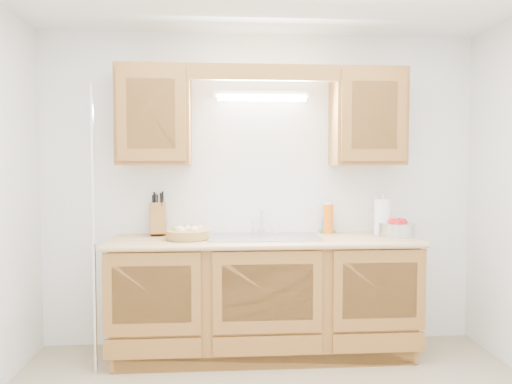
{
  "coord_description": "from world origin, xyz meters",
  "views": [
    {
      "loc": [
        -0.33,
        -2.54,
        1.44
      ],
      "look_at": [
        -0.08,
        0.85,
        1.27
      ],
      "focal_mm": 35.0,
      "sensor_mm": 36.0,
      "label": 1
    }
  ],
  "objects": [
    {
      "name": "room",
      "position": [
        0.0,
        0.0,
        1.25
      ],
      "size": [
        3.52,
        3.5,
        2.5
      ],
      "color": "tan",
      "rests_on": "ground"
    },
    {
      "name": "base_cabinets",
      "position": [
        0.0,
        1.2,
        0.44
      ],
      "size": [
        2.2,
        0.6,
        0.86
      ],
      "primitive_type": "cube",
      "color": "brown",
      "rests_on": "ground"
    },
    {
      "name": "countertop",
      "position": [
        0.0,
        1.19,
        0.88
      ],
      "size": [
        2.3,
        0.63,
        0.04
      ],
      "primitive_type": "cube",
      "color": "#E2B576",
      "rests_on": "base_cabinets"
    },
    {
      "name": "upper_cabinet_left",
      "position": [
        -0.83,
        1.33,
        1.83
      ],
      "size": [
        0.55,
        0.33,
        0.75
      ],
      "primitive_type": "cube",
      "color": "brown",
      "rests_on": "room"
    },
    {
      "name": "upper_cabinet_right",
      "position": [
        0.83,
        1.33,
        1.83
      ],
      "size": [
        0.55,
        0.33,
        0.75
      ],
      "primitive_type": "cube",
      "color": "brown",
      "rests_on": "room"
    },
    {
      "name": "valance",
      "position": [
        0.0,
        1.19,
        2.14
      ],
      "size": [
        2.2,
        0.05,
        0.12
      ],
      "primitive_type": "cube",
      "color": "brown",
      "rests_on": "room"
    },
    {
      "name": "fluorescent_fixture",
      "position": [
        0.0,
        1.42,
        2.0
      ],
      "size": [
        0.76,
        0.08,
        0.08
      ],
      "color": "white",
      "rests_on": "room"
    },
    {
      "name": "sink",
      "position": [
        0.0,
        1.21,
        0.83
      ],
      "size": [
        0.84,
        0.46,
        0.36
      ],
      "color": "#9E9EA3",
      "rests_on": "countertop"
    },
    {
      "name": "wire_shelf_pole",
      "position": [
        -1.2,
        0.94,
        1.0
      ],
      "size": [
        0.03,
        0.03,
        2.0
      ],
      "primitive_type": "cylinder",
      "color": "silver",
      "rests_on": "ground"
    },
    {
      "name": "outlet_plate",
      "position": [
        0.95,
        1.49,
        1.15
      ],
      "size": [
        0.08,
        0.01,
        0.12
      ],
      "primitive_type": "cube",
      "color": "white",
      "rests_on": "room"
    },
    {
      "name": "fruit_basket",
      "position": [
        -0.57,
        1.17,
        0.94
      ],
      "size": [
        0.4,
        0.4,
        0.1
      ],
      "rotation": [
        0.0,
        0.0,
        -0.26
      ],
      "color": "#B48848",
      "rests_on": "countertop"
    },
    {
      "name": "knife_block",
      "position": [
        -0.82,
        1.4,
        1.03
      ],
      "size": [
        0.16,
        0.22,
        0.36
      ],
      "rotation": [
        0.0,
        0.0,
        0.17
      ],
      "color": "brown",
      "rests_on": "countertop"
    },
    {
      "name": "orange_canister",
      "position": [
        0.54,
        1.41,
        1.02
      ],
      "size": [
        0.09,
        0.09,
        0.25
      ],
      "rotation": [
        0.0,
        0.0,
        0.17
      ],
      "color": "orange",
      "rests_on": "countertop"
    },
    {
      "name": "soap_bottle",
      "position": [
        0.54,
        1.44,
        0.99
      ],
      "size": [
        0.09,
        0.09,
        0.18
      ],
      "primitive_type": "imported",
      "rotation": [
        0.0,
        0.0,
        -0.18
      ],
      "color": "blue",
      "rests_on": "countertop"
    },
    {
      "name": "sponge",
      "position": [
        0.54,
        1.44,
        0.91
      ],
      "size": [
        0.12,
        0.09,
        0.02
      ],
      "rotation": [
        0.0,
        0.0,
        0.13
      ],
      "color": "#CC333F",
      "rests_on": "countertop"
    },
    {
      "name": "paper_towel",
      "position": [
        0.95,
        1.29,
        1.04
      ],
      "size": [
        0.16,
        0.16,
        0.34
      ],
      "rotation": [
        0.0,
        0.0,
        -0.03
      ],
      "color": "silver",
      "rests_on": "countertop"
    },
    {
      "name": "apple_bowl",
      "position": [
        1.03,
        1.2,
        0.96
      ],
      "size": [
        0.29,
        0.29,
        0.14
      ],
      "rotation": [
        0.0,
        0.0,
        -0.07
      ],
      "color": "silver",
      "rests_on": "countertop"
    }
  ]
}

